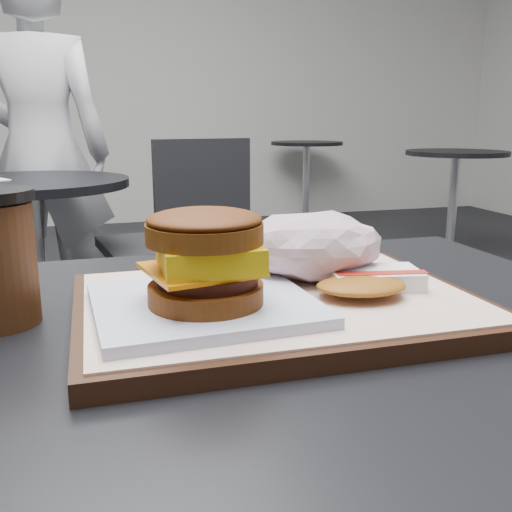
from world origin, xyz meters
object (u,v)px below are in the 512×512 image
object	(u,v)px
hash_brown	(369,281)
patron	(41,154)
crumpled_wrapper	(312,245)
serving_tray	(278,305)
breakfast_sandwich	(205,269)
neighbor_table	(32,235)
customer_table	(252,494)
neighbor_chair	(174,233)

from	to	relation	value
hash_brown	patron	bearing A→B (deg)	101.82
hash_brown	crumpled_wrapper	distance (m)	0.08
hash_brown	crumpled_wrapper	world-z (taller)	crumpled_wrapper
serving_tray	breakfast_sandwich	world-z (taller)	breakfast_sandwich
neighbor_table	customer_table	bearing A→B (deg)	-78.02
serving_tray	crumpled_wrapper	distance (m)	0.09
customer_table	serving_tray	world-z (taller)	serving_tray
patron	neighbor_table	bearing A→B (deg)	94.74
neighbor_chair	customer_table	bearing A→B (deg)	-95.60
breakfast_sandwich	hash_brown	distance (m)	0.17
neighbor_table	breakfast_sandwich	bearing A→B (deg)	-79.70
neighbor_table	neighbor_chair	bearing A→B (deg)	11.26
serving_tray	hash_brown	distance (m)	0.09
customer_table	breakfast_sandwich	xyz separation A→B (m)	(-0.05, -0.02, 0.24)
customer_table	crumpled_wrapper	world-z (taller)	crumpled_wrapper
serving_tray	crumpled_wrapper	size ratio (longest dim) A/B	2.43
patron	hash_brown	bearing A→B (deg)	108.49
neighbor_table	patron	xyz separation A→B (m)	(0.02, 0.51, 0.26)
serving_tray	patron	xyz separation A→B (m)	(-0.36, 2.15, 0.03)
neighbor_chair	patron	bearing A→B (deg)	141.36
breakfast_sandwich	crumpled_wrapper	bearing A→B (deg)	32.53
crumpled_wrapper	patron	xyz separation A→B (m)	(-0.42, 2.09, -0.02)
neighbor_table	hash_brown	bearing A→B (deg)	-74.15
breakfast_sandwich	patron	xyz separation A→B (m)	(-0.29, 2.18, -0.02)
hash_brown	crumpled_wrapper	size ratio (longest dim) A/B	0.80
customer_table	patron	bearing A→B (deg)	98.77
crumpled_wrapper	neighbor_chair	xyz separation A→B (m)	(0.09, 1.69, -0.31)
crumpled_wrapper	customer_table	bearing A→B (deg)	-142.78
breakfast_sandwich	hash_brown	size ratio (longest dim) A/B	1.58
serving_tray	neighbor_chair	size ratio (longest dim) A/B	0.43
customer_table	hash_brown	bearing A→B (deg)	-1.20
hash_brown	neighbor_chair	bearing A→B (deg)	88.27
serving_tray	patron	bearing A→B (deg)	99.59
crumpled_wrapper	patron	distance (m)	2.13
customer_table	serving_tray	size ratio (longest dim) A/B	2.11
patron	customer_table	bearing A→B (deg)	105.44
serving_tray	breakfast_sandwich	bearing A→B (deg)	-157.90
customer_table	crumpled_wrapper	xyz separation A→B (m)	(0.09, 0.06, 0.24)
customer_table	patron	size ratio (longest dim) A/B	0.49
customer_table	neighbor_chair	distance (m)	1.76
breakfast_sandwich	customer_table	bearing A→B (deg)	22.60
customer_table	hash_brown	size ratio (longest dim) A/B	6.35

